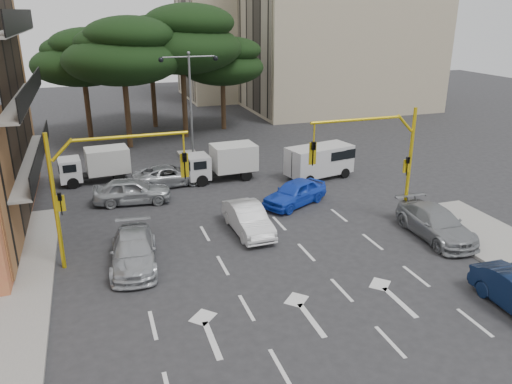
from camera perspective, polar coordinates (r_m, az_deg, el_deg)
ground at (r=22.72m, az=1.10°, el=-7.62°), size 120.00×120.00×0.00m
median_strip at (r=37.11m, az=-7.17°, el=3.50°), size 1.40×6.00×0.15m
apartment_beige_near at (r=57.54m, az=9.76°, el=18.60°), size 20.20×12.15×18.70m
apartment_beige_far at (r=66.00m, az=-1.08°, el=18.16°), size 16.20×12.15×16.70m
pine_left_near at (r=41.10m, az=-14.98°, el=15.31°), size 9.15×9.15×10.23m
pine_center at (r=43.67m, az=-8.45°, el=16.90°), size 9.98×9.98×11.16m
pine_left_far at (r=45.05m, az=-19.21°, el=14.37°), size 8.32×8.32×9.30m
pine_right at (r=46.63m, az=-3.78°, el=14.69°), size 7.49×7.49×8.37m
pine_back at (r=48.34m, az=-11.95°, el=16.16°), size 9.15×9.15×10.23m
signal_mast_right at (r=25.83m, az=14.07°, el=4.49°), size 5.79×0.37×6.00m
signal_mast_left at (r=21.97m, az=-17.63°, el=1.42°), size 5.79×0.37×6.00m
street_lamp_center at (r=35.96m, az=-7.55°, el=11.70°), size 4.16×0.36×7.77m
car_white_hatch at (r=25.03m, az=-0.91°, el=-3.09°), size 1.65×4.37×1.42m
car_blue_compact at (r=28.63m, az=4.47°, el=-0.07°), size 4.57×3.50×1.45m
car_silver_wagon at (r=22.51m, az=-13.81°, el=-6.56°), size 2.41×4.93×1.38m
car_silver_cross_a at (r=32.31m, az=-9.89°, el=1.89°), size 4.76×2.50×1.28m
car_silver_cross_b at (r=29.67m, az=-13.96°, el=0.16°), size 4.60×2.29×1.51m
car_silver_parked at (r=26.04m, az=19.86°, el=-3.37°), size 2.27×5.12×1.46m
van_white at (r=33.38m, az=7.23°, el=3.44°), size 4.70×2.84×2.19m
box_truck_a at (r=33.92m, az=-17.91°, el=2.88°), size 4.59×2.25×2.19m
box_truck_b at (r=32.80m, az=-3.95°, el=3.36°), size 4.77×2.19×2.30m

